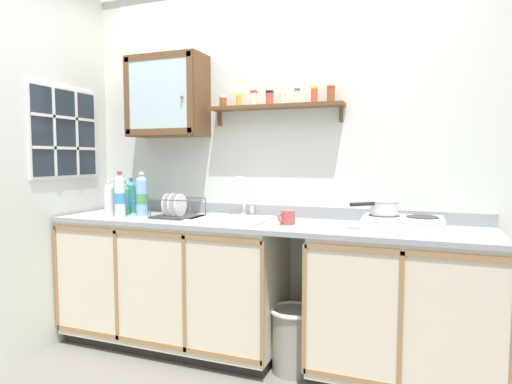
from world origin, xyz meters
TOP-DOWN VIEW (x-y plane):
  - floor at (0.00, 0.00)m, footprint 5.85×5.85m
  - back_wall at (0.00, 0.62)m, footprint 3.45×0.07m
  - side_wall_left at (-1.45, -0.30)m, footprint 0.05×3.40m
  - lower_cabinet_run at (-0.64, 0.30)m, footprint 1.57×0.59m
  - lower_cabinet_run_right at (0.89, 0.30)m, footprint 1.05×0.59m
  - countertop at (0.00, 0.30)m, footprint 2.81×0.62m
  - backsplash at (0.00, 0.59)m, footprint 2.81×0.02m
  - sink at (-0.20, 0.34)m, footprint 0.51×0.46m
  - hot_plate_stove at (0.88, 0.32)m, footprint 0.44×0.31m
  - saucepan at (0.77, 0.34)m, footprint 0.26×0.25m
  - bottle_opaque_white_0 at (-1.10, 0.21)m, footprint 0.07×0.07m
  - bottle_juice_amber_1 at (-1.16, 0.37)m, footprint 0.08×0.08m
  - bottle_water_blue_2 at (-0.89, 0.30)m, footprint 0.09×0.09m
  - bottle_soda_green_3 at (-1.04, 0.30)m, footprint 0.08×0.08m
  - bottle_water_clear_4 at (-0.99, 0.19)m, footprint 0.08×0.08m
  - bottle_detergent_teal_5 at (-1.05, 0.40)m, footprint 0.07×0.07m
  - dish_rack at (-0.59, 0.29)m, footprint 0.33×0.24m
  - mug at (0.21, 0.27)m, footprint 0.09×0.12m
  - wall_cabinet at (-0.76, 0.47)m, footprint 0.57×0.28m
  - spice_shelf at (0.04, 0.53)m, footprint 0.94×0.14m
  - window at (-1.42, 0.15)m, footprint 0.03×0.63m
  - trash_bin at (0.26, 0.23)m, footprint 0.30×0.30m

SIDE VIEW (x-z plane):
  - floor at x=0.00m, z-range 0.00..0.00m
  - trash_bin at x=0.26m, z-range 0.01..0.41m
  - lower_cabinet_run at x=-0.64m, z-range 0.00..0.89m
  - lower_cabinet_run_right at x=0.89m, z-range 0.00..0.89m
  - sink at x=-0.20m, z-range 0.70..1.10m
  - countertop at x=0.00m, z-range 0.88..0.91m
  - hot_plate_stove at x=0.88m, z-range 0.91..0.99m
  - backsplash at x=0.00m, z-range 0.91..0.99m
  - dish_rack at x=-0.59m, z-range 0.87..1.04m
  - mug at x=0.21m, z-range 0.91..1.00m
  - bottle_soda_green_3 at x=-1.04m, z-range 0.90..1.14m
  - bottle_juice_amber_1 at x=-1.16m, z-range 0.90..1.15m
  - bottle_opaque_white_0 at x=-1.10m, z-range 0.90..1.16m
  - bottle_detergent_teal_5 at x=-1.05m, z-range 0.90..1.16m
  - saucepan at x=0.77m, z-range 0.99..1.08m
  - bottle_water_blue_2 at x=-0.89m, z-range 0.90..1.21m
  - bottle_water_clear_4 at x=-0.99m, z-range 0.90..1.22m
  - side_wall_left at x=-1.45m, z-range 0.00..2.62m
  - back_wall at x=0.00m, z-range 0.01..2.63m
  - window at x=-1.42m, z-range 1.18..1.83m
  - spice_shelf at x=0.04m, z-range 1.57..1.80m
  - wall_cabinet at x=-0.76m, z-range 1.48..2.06m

